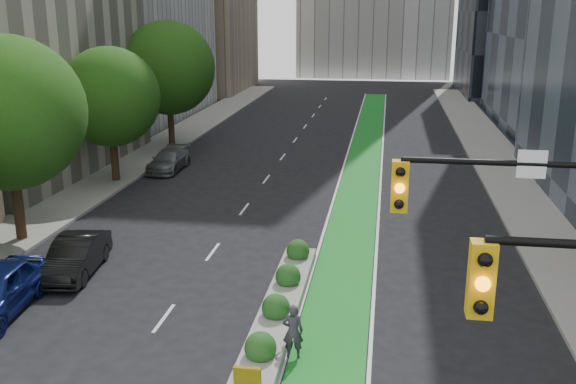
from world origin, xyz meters
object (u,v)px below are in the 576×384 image
(median_planter, at_px, (281,302))
(parked_car_left_mid, at_px, (76,256))
(cyclist, at_px, (293,331))
(parked_car_left_far, at_px, (169,160))

(median_planter, xyz_separation_m, parked_car_left_mid, (-8.20, 1.99, 0.34))
(median_planter, xyz_separation_m, cyclist, (0.80, -2.80, 0.45))
(median_planter, height_order, parked_car_left_far, parked_car_left_far)
(median_planter, distance_m, cyclist, 2.94)
(median_planter, relative_size, parked_car_left_far, 2.32)
(median_planter, bearing_deg, parked_car_left_far, 119.04)
(median_planter, xyz_separation_m, parked_car_left_far, (-10.10, 18.20, 0.27))
(parked_car_left_mid, distance_m, parked_car_left_far, 16.32)
(median_planter, height_order, cyclist, cyclist)
(cyclist, relative_size, parked_car_left_mid, 0.38)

